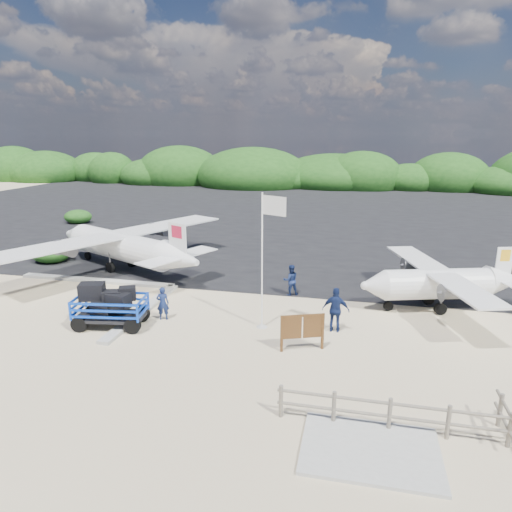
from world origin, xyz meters
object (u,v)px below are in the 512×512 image
Objects in this scene: crew_b at (291,280)px; aircraft_small at (203,207)px; baggage_cart at (112,326)px; flagpole at (262,327)px; crew_a at (163,303)px; crew_c at (336,310)px; aircraft_large at (441,233)px; signboard at (302,350)px.

crew_b is 29.42m from aircraft_small.
baggage_cart is 32.31m from aircraft_small.
aircraft_small is at bearing 113.38° from flagpole.
aircraft_small is (-8.67, 30.37, -0.75)m from crew_a.
flagpole is 4.46m from crew_a.
crew_c reaches higher than aircraft_small.
crew_a is at bearing 89.12° from aircraft_small.
aircraft_large reaches higher than crew_b.
crew_b reaches higher than aircraft_small.
flagpole reaches higher than aircraft_large.
aircraft_small reaches higher than signboard.
signboard is 2.47m from crew_c.
flagpole is at bearing 116.45° from signboard.
aircraft_large is 25.05m from aircraft_small.
signboard is at bearing 79.85° from crew_b.
crew_c is at bearing 99.14° from crew_b.
aircraft_large is (16.74, 23.14, 0.00)m from baggage_cart.
crew_c is at bearing 1.43° from baggage_cart.
aircraft_large is at bearing 45.78° from baggage_cart.
crew_c is 34.04m from aircraft_small.
crew_c is at bearing 96.77° from aircraft_large.
flagpole reaches higher than signboard.
baggage_cart is at bearing 12.59° from crew_c.
flagpole reaches higher than baggage_cart.
baggage_cart is 9.43m from crew_c.
flagpole is 3.19m from crew_c.
crew_c is (2.45, -3.93, 0.15)m from crew_b.
baggage_cart is 0.40× the size of aircraft_small.
crew_c is (9.25, 1.59, 0.94)m from baggage_cart.
signboard is 1.11× the size of crew_b.
flagpole is 3.19× the size of signboard.
crew_b is 20.25m from aircraft_large.
flagpole is 24.19m from aircraft_large.
signboard is 6.56m from crew_a.
baggage_cart is 8.79m from crew_b.
aircraft_large reaches higher than baggage_cart.
signboard is (8.13, -0.40, 0.00)m from baggage_cart.
signboard is at bearing -11.18° from baggage_cart.
flagpole is (6.21, 1.36, 0.00)m from baggage_cart.
flagpole is at bearing 90.14° from aircraft_large.
flagpole is at bearing 7.23° from crew_c.
signboard is at bearing 63.52° from crew_c.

